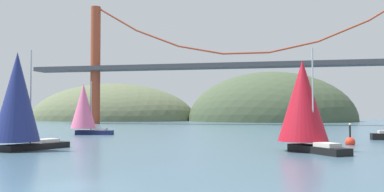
{
  "coord_description": "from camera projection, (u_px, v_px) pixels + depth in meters",
  "views": [
    {
      "loc": [
        10.64,
        -19.95,
        3.82
      ],
      "look_at": [
        0.0,
        28.27,
        5.46
      ],
      "focal_mm": 40.36,
      "sensor_mm": 36.0,
      "label": 1
    }
  ],
  "objects": [
    {
      "name": "ground_plane",
      "position": [
        71.0,
        186.0,
        21.64
      ],
      "size": [
        360.0,
        360.0,
        0.0
      ],
      "primitive_type": "plane",
      "color": "#426075"
    },
    {
      "name": "headland_left",
      "position": [
        112.0,
        120.0,
        165.24
      ],
      "size": [
        64.99,
        44.0,
        28.18
      ],
      "primitive_type": "ellipsoid",
      "color": "#5B6647",
      "rests_on": "ground_plane"
    },
    {
      "name": "headland_center",
      "position": [
        271.0,
        121.0,
        152.32
      ],
      "size": [
        59.05,
        44.0,
        34.92
      ],
      "primitive_type": "ellipsoid",
      "color": "#425138",
      "rests_on": "ground_plane"
    },
    {
      "name": "suspension_bridge",
      "position": [
        246.0,
        63.0,
        114.9
      ],
      "size": [
        122.52,
        6.0,
        34.03
      ],
      "color": "#A34228",
      "rests_on": "ground_plane"
    },
    {
      "name": "sailboat_pink_spinnaker",
      "position": [
        84.0,
        108.0,
        68.2
      ],
      "size": [
        6.92,
        4.13,
        8.44
      ],
      "color": "#191E4C",
      "rests_on": "ground_plane"
    },
    {
      "name": "sailboat_crimson_sail",
      "position": [
        303.0,
        103.0,
        40.39
      ],
      "size": [
        7.21,
        8.16,
        9.53
      ],
      "color": "black",
      "rests_on": "ground_plane"
    },
    {
      "name": "sailboat_navy_sail",
      "position": [
        18.0,
        99.0,
        40.75
      ],
      "size": [
        5.64,
        8.35,
        9.71
      ],
      "color": "black",
      "rests_on": "ground_plane"
    },
    {
      "name": "channel_buoy",
      "position": [
        350.0,
        142.0,
        47.57
      ],
      "size": [
        1.1,
        1.1,
        2.64
      ],
      "color": "red",
      "rests_on": "ground_plane"
    }
  ]
}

